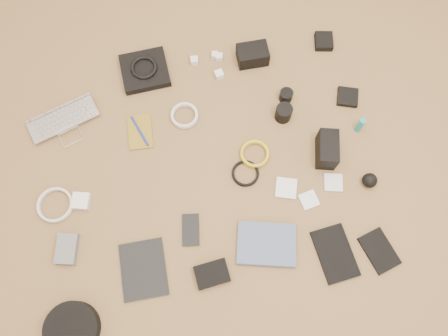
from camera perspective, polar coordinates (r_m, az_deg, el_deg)
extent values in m
cube|color=olive|center=(1.75, -1.42, -0.70)|extent=(4.00, 4.00, 0.04)
imported|color=silver|center=(1.90, -19.80, 5.04)|extent=(0.33, 0.26, 0.02)
cube|color=black|center=(1.93, -10.30, 12.40)|extent=(0.19, 0.18, 0.03)
torus|color=black|center=(1.91, -10.42, 12.77)|extent=(0.13, 0.13, 0.01)
cube|color=silver|center=(1.94, -3.89, 13.80)|extent=(0.04, 0.04, 0.03)
cube|color=silver|center=(1.95, -1.20, 14.51)|extent=(0.03, 0.03, 0.03)
cube|color=silver|center=(1.94, -0.65, 14.30)|extent=(0.03, 0.03, 0.03)
cube|color=silver|center=(1.90, -0.64, 12.10)|extent=(0.04, 0.04, 0.03)
cube|color=black|center=(1.92, 3.75, 14.53)|extent=(0.13, 0.10, 0.07)
cube|color=black|center=(2.03, 12.90, 15.83)|extent=(0.09, 0.10, 0.03)
cube|color=olive|center=(1.82, -10.91, 4.65)|extent=(0.11, 0.16, 0.01)
cylinder|color=#1325A0|center=(1.81, -10.95, 4.76)|extent=(0.05, 0.14, 0.01)
torus|color=silver|center=(1.82, -5.17, 6.77)|extent=(0.13, 0.13, 0.01)
cylinder|color=black|center=(1.80, 7.79, 7.14)|extent=(0.08, 0.08, 0.07)
cylinder|color=black|center=(1.85, 8.10, 9.34)|extent=(0.07, 0.07, 0.05)
cube|color=black|center=(1.92, 15.83, 8.90)|extent=(0.11, 0.11, 0.02)
cube|color=silver|center=(1.77, -18.18, -4.13)|extent=(0.08, 0.08, 0.03)
torus|color=silver|center=(1.81, -21.12, -4.55)|extent=(0.15, 0.15, 0.01)
torus|color=black|center=(1.73, 2.80, -0.75)|extent=(0.14, 0.14, 0.01)
torus|color=gold|center=(1.75, 4.02, 1.77)|extent=(0.13, 0.13, 0.01)
cube|color=black|center=(1.76, 13.32, 2.38)|extent=(0.11, 0.15, 0.10)
cylinder|color=teal|center=(1.84, 17.35, 5.38)|extent=(0.03, 0.03, 0.09)
cube|color=slate|center=(1.75, -19.83, -9.92)|extent=(0.10, 0.13, 0.03)
cube|color=black|center=(1.68, -10.46, -12.89)|extent=(0.18, 0.22, 0.01)
cube|color=black|center=(1.67, -4.36, -8.06)|extent=(0.09, 0.13, 0.01)
cube|color=silver|center=(1.72, 8.11, -2.62)|extent=(0.10, 0.10, 0.01)
cube|color=silver|center=(1.73, 11.04, -4.12)|extent=(0.07, 0.07, 0.01)
cube|color=silver|center=(1.77, 14.09, -1.87)|extent=(0.09, 0.09, 0.01)
sphere|color=black|center=(1.78, 18.49, -1.54)|extent=(0.08, 0.08, 0.06)
cylinder|color=black|center=(1.71, -19.24, -19.25)|extent=(0.22, 0.22, 0.05)
cube|color=black|center=(1.64, -1.58, -13.67)|extent=(0.12, 0.09, 0.03)
imported|color=#48597A|center=(1.65, 5.49, -12.66)|extent=(0.26, 0.22, 0.02)
cube|color=black|center=(1.70, 14.30, -10.78)|extent=(0.14, 0.21, 0.01)
cube|color=black|center=(1.75, 19.61, -10.15)|extent=(0.13, 0.17, 0.01)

